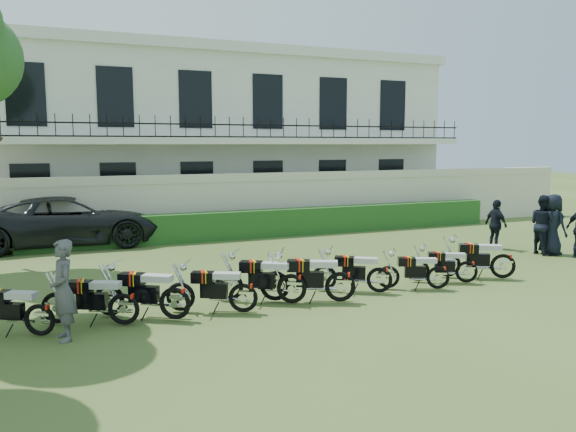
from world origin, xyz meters
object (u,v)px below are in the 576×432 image
object	(u,v)px
motorcycle_9	(503,260)
officer_4	(543,225)
motorcycle_2	(175,295)
motorcycle_3	(243,291)
motorcycle_6	(380,274)
suv	(68,221)
officer_5	(496,225)
motorcycle_8	(467,267)
motorcycle_7	(438,272)
motorcycle_0	(39,312)
motorcycle_4	(292,281)
motorcycle_1	(124,301)
motorcycle_5	(340,279)
inspector	(63,290)
officer_3	(552,224)

from	to	relation	value
motorcycle_9	officer_4	world-z (taller)	officer_4
motorcycle_2	motorcycle_3	xyz separation A→B (m)	(1.36, -0.06, -0.03)
motorcycle_6	suv	distance (m)	11.17
motorcycle_9	officer_5	bearing A→B (deg)	-10.11
motorcycle_9	motorcycle_2	bearing A→B (deg)	121.45
motorcycle_8	motorcycle_9	xyz separation A→B (m)	(1.13, -0.01, 0.07)
motorcycle_3	motorcycle_7	distance (m)	4.77
officer_5	motorcycle_0	bearing A→B (deg)	106.54
motorcycle_3	suv	size ratio (longest dim) A/B	0.28
motorcycle_4	motorcycle_9	size ratio (longest dim) A/B	1.01
motorcycle_1	motorcycle_8	bearing A→B (deg)	-63.01
motorcycle_6	motorcycle_7	xyz separation A→B (m)	(1.44, -0.24, -0.04)
motorcycle_1	motorcycle_3	distance (m)	2.30
motorcycle_7	officer_4	xyz separation A→B (m)	(5.70, 2.31, 0.49)
motorcycle_5	motorcycle_9	size ratio (longest dim) A/B	1.09
motorcycle_2	officer_4	xyz separation A→B (m)	(11.82, 2.26, 0.42)
motorcycle_0	officer_5	bearing A→B (deg)	-45.89
motorcycle_4	officer_4	world-z (taller)	officer_4
motorcycle_1	officer_5	xyz separation A→B (m)	(12.00, 3.37, 0.33)
motorcycle_1	motorcycle_2	size ratio (longest dim) A/B	1.01
motorcycle_3	motorcycle_6	bearing A→B (deg)	-59.13
motorcycle_1	inspector	bearing A→B (deg)	135.90
motorcycle_1	motorcycle_9	distance (m)	9.22
suv	officer_5	world-z (taller)	suv
motorcycle_1	inspector	distance (m)	1.17
motorcycle_5	suv	xyz separation A→B (m)	(-5.18, 9.50, 0.33)
suv	officer_4	world-z (taller)	officer_4
motorcycle_0	motorcycle_4	distance (m)	4.89
officer_3	motorcycle_1	bearing A→B (deg)	95.13
motorcycle_0	suv	world-z (taller)	suv
motorcycle_3	officer_5	size ratio (longest dim) A/B	1.06
officer_3	motorcycle_6	bearing A→B (deg)	100.73
motorcycle_4	inspector	world-z (taller)	inspector
motorcycle_6	officer_5	distance (m)	7.15
motorcycle_1	motorcycle_5	bearing A→B (deg)	-66.21
motorcycle_0	motorcycle_8	distance (m)	9.53
motorcycle_8	officer_4	world-z (taller)	officer_4
motorcycle_5	suv	distance (m)	10.83
motorcycle_7	motorcycle_0	bearing A→B (deg)	115.23
motorcycle_0	officer_3	size ratio (longest dim) A/B	0.86
motorcycle_9	motorcycle_1	bearing A→B (deg)	120.98
motorcycle_2	inspector	distance (m)	2.04
motorcycle_7	motorcycle_9	distance (m)	2.17
motorcycle_0	motorcycle_5	distance (m)	5.89
motorcycle_3	inspector	bearing A→B (deg)	120.96
motorcycle_9	suv	size ratio (longest dim) A/B	0.29
motorcycle_2	motorcycle_4	bearing A→B (deg)	-53.43
motorcycle_3	officer_3	distance (m)	10.87
motorcycle_0	motorcycle_9	xyz separation A→B (m)	(10.66, 0.17, 0.04)
motorcycle_7	motorcycle_9	world-z (taller)	motorcycle_9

